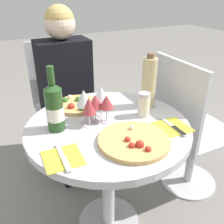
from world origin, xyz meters
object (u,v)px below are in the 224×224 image
object	(u,v)px
dining_table	(108,146)
chair_empty_side	(188,132)
wine_bottle	(55,107)
tall_carafe	(149,82)
pizza_large	(134,141)
chair_behind_diner	(65,106)
seated_diner	(70,102)

from	to	relation	value
dining_table	chair_empty_side	xyz separation A→B (m)	(0.61, 0.07, -0.12)
dining_table	wine_bottle	distance (m)	0.34
dining_table	tall_carafe	bearing A→B (deg)	17.29
pizza_large	tall_carafe	size ratio (longest dim) A/B	1.06
wine_bottle	chair_behind_diner	bearing A→B (deg)	72.21
pizza_large	wine_bottle	distance (m)	0.39
chair_behind_diner	chair_empty_side	bearing A→B (deg)	129.54
wine_bottle	seated_diner	bearing A→B (deg)	67.99
dining_table	chair_behind_diner	bearing A→B (deg)	89.95
wine_bottle	tall_carafe	xyz separation A→B (m)	(0.52, 0.02, 0.02)
seated_diner	wine_bottle	world-z (taller)	seated_diner
chair_behind_diner	seated_diner	size ratio (longest dim) A/B	0.79
chair_behind_diner	wine_bottle	bearing A→B (deg)	72.21
dining_table	wine_bottle	bearing A→B (deg)	164.59
pizza_large	wine_bottle	world-z (taller)	wine_bottle
dining_table	seated_diner	size ratio (longest dim) A/B	0.67
dining_table	pizza_large	distance (m)	0.24
seated_diner	chair_empty_side	size ratio (longest dim) A/B	1.27
wine_bottle	tall_carafe	bearing A→B (deg)	2.66
tall_carafe	seated_diner	bearing A→B (deg)	117.04
chair_behind_diner	pizza_large	size ratio (longest dim) A/B	3.03
chair_empty_side	dining_table	bearing A→B (deg)	-83.78
chair_behind_diner	tall_carafe	size ratio (longest dim) A/B	3.20
wine_bottle	dining_table	bearing A→B (deg)	-15.41
chair_behind_diner	wine_bottle	distance (m)	0.85
pizza_large	dining_table	bearing A→B (deg)	98.96
chair_empty_side	wine_bottle	distance (m)	0.92
wine_bottle	chair_empty_side	bearing A→B (deg)	0.08
chair_behind_diner	chair_empty_side	distance (m)	0.95
wine_bottle	tall_carafe	world-z (taller)	wine_bottle
dining_table	chair_empty_side	distance (m)	0.62
tall_carafe	pizza_large	bearing A→B (deg)	-131.93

